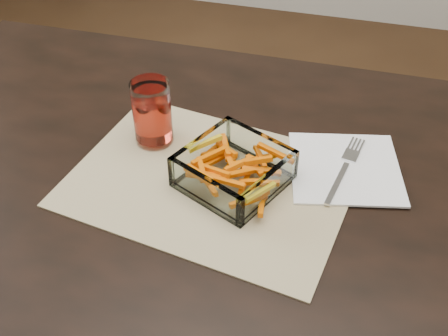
{
  "coord_description": "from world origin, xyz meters",
  "views": [
    {
      "loc": [
        0.06,
        -0.64,
        1.38
      ],
      "look_at": [
        -0.12,
        0.02,
        0.78
      ],
      "focal_mm": 45.0,
      "sensor_mm": 36.0,
      "label": 1
    }
  ],
  "objects_px": {
    "glass_bowl": "(234,171)",
    "tumbler": "(152,115)",
    "fork": "(345,167)",
    "dining_table": "(289,243)"
  },
  "relations": [
    {
      "from": "glass_bowl",
      "to": "fork",
      "type": "relative_size",
      "value": 1.08
    },
    {
      "from": "dining_table",
      "to": "fork",
      "type": "xyz_separation_m",
      "value": [
        0.07,
        0.11,
        0.1
      ]
    },
    {
      "from": "glass_bowl",
      "to": "fork",
      "type": "height_order",
      "value": "glass_bowl"
    },
    {
      "from": "glass_bowl",
      "to": "tumbler",
      "type": "distance_m",
      "value": 0.18
    },
    {
      "from": "dining_table",
      "to": "tumbler",
      "type": "bearing_deg",
      "value": 159.88
    },
    {
      "from": "dining_table",
      "to": "glass_bowl",
      "type": "height_order",
      "value": "glass_bowl"
    },
    {
      "from": "glass_bowl",
      "to": "tumbler",
      "type": "bearing_deg",
      "value": 156.48
    },
    {
      "from": "tumbler",
      "to": "glass_bowl",
      "type": "bearing_deg",
      "value": -23.52
    },
    {
      "from": "tumbler",
      "to": "fork",
      "type": "relative_size",
      "value": 0.64
    },
    {
      "from": "dining_table",
      "to": "fork",
      "type": "bearing_deg",
      "value": 57.1
    }
  ]
}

